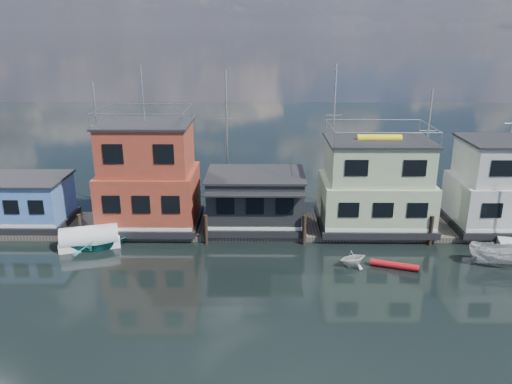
{
  "coord_description": "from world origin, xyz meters",
  "views": [
    {
      "loc": [
        -0.06,
        -23.63,
        14.84
      ],
      "look_at": [
        -0.46,
        12.0,
        3.0
      ],
      "focal_mm": 35.0,
      "sensor_mm": 36.0,
      "label": 1
    }
  ],
  "objects_px": {
    "houseboat_dark": "(255,199)",
    "houseboat_white": "(510,186)",
    "houseboat_red": "(149,178)",
    "red_kayak": "(394,265)",
    "houseboat_green": "(376,185)",
    "dinghy_white": "(353,258)",
    "motorboat": "(501,254)",
    "dinghy_teal": "(96,242)",
    "houseboat_blue": "(26,201)",
    "tarp_runabout": "(90,239)"
  },
  "relations": [
    {
      "from": "motorboat",
      "to": "red_kayak",
      "type": "bearing_deg",
      "value": 105.98
    },
    {
      "from": "houseboat_red",
      "to": "tarp_runabout",
      "type": "distance_m",
      "value": 6.12
    },
    {
      "from": "houseboat_white",
      "to": "dinghy_teal",
      "type": "relative_size",
      "value": 1.99
    },
    {
      "from": "houseboat_white",
      "to": "red_kayak",
      "type": "relative_size",
      "value": 2.76
    },
    {
      "from": "red_kayak",
      "to": "dinghy_white",
      "type": "xyz_separation_m",
      "value": [
        -2.65,
        0.38,
        0.31
      ]
    },
    {
      "from": "red_kayak",
      "to": "tarp_runabout",
      "type": "height_order",
      "value": "tarp_runabout"
    },
    {
      "from": "dinghy_teal",
      "to": "tarp_runabout",
      "type": "bearing_deg",
      "value": 67.86
    },
    {
      "from": "dinghy_white",
      "to": "motorboat",
      "type": "distance_m",
      "value": 9.69
    },
    {
      "from": "houseboat_red",
      "to": "red_kayak",
      "type": "xyz_separation_m",
      "value": [
        17.05,
        -6.52,
        -3.88
      ]
    },
    {
      "from": "houseboat_red",
      "to": "dinghy_teal",
      "type": "height_order",
      "value": "houseboat_red"
    },
    {
      "from": "houseboat_red",
      "to": "red_kayak",
      "type": "distance_m",
      "value": 18.66
    },
    {
      "from": "red_kayak",
      "to": "tarp_runabout",
      "type": "distance_m",
      "value": 20.95
    },
    {
      "from": "red_kayak",
      "to": "tarp_runabout",
      "type": "xyz_separation_m",
      "value": [
        -20.72,
        3.07,
        0.4
      ]
    },
    {
      "from": "houseboat_dark",
      "to": "houseboat_blue",
      "type": "bearing_deg",
      "value": 179.94
    },
    {
      "from": "houseboat_green",
      "to": "dinghy_white",
      "type": "xyz_separation_m",
      "value": [
        -2.6,
        -6.14,
        -3.01
      ]
    },
    {
      "from": "houseboat_green",
      "to": "tarp_runabout",
      "type": "distance_m",
      "value": 21.16
    },
    {
      "from": "dinghy_white",
      "to": "houseboat_red",
      "type": "bearing_deg",
      "value": 42.36
    },
    {
      "from": "red_kayak",
      "to": "dinghy_teal",
      "type": "relative_size",
      "value": 0.72
    },
    {
      "from": "houseboat_red",
      "to": "dinghy_white",
      "type": "relative_size",
      "value": 5.82
    },
    {
      "from": "houseboat_dark",
      "to": "dinghy_white",
      "type": "xyz_separation_m",
      "value": [
        6.4,
        -6.12,
        -1.88
      ]
    },
    {
      "from": "dinghy_teal",
      "to": "motorboat",
      "type": "bearing_deg",
      "value": -109.66
    },
    {
      "from": "houseboat_red",
      "to": "motorboat",
      "type": "height_order",
      "value": "houseboat_red"
    },
    {
      "from": "motorboat",
      "to": "dinghy_teal",
      "type": "bearing_deg",
      "value": 96.5
    },
    {
      "from": "tarp_runabout",
      "to": "houseboat_red",
      "type": "bearing_deg",
      "value": 26.68
    },
    {
      "from": "houseboat_red",
      "to": "dinghy_teal",
      "type": "relative_size",
      "value": 2.81
    },
    {
      "from": "houseboat_red",
      "to": "dinghy_white",
      "type": "height_order",
      "value": "houseboat_red"
    },
    {
      "from": "houseboat_dark",
      "to": "houseboat_white",
      "type": "distance_m",
      "value": 19.03
    },
    {
      "from": "houseboat_blue",
      "to": "red_kayak",
      "type": "xyz_separation_m",
      "value": [
        26.55,
        -6.52,
        -1.98
      ]
    },
    {
      "from": "houseboat_red",
      "to": "tarp_runabout",
      "type": "height_order",
      "value": "houseboat_red"
    },
    {
      "from": "houseboat_green",
      "to": "houseboat_white",
      "type": "bearing_deg",
      "value": -0.0
    },
    {
      "from": "houseboat_blue",
      "to": "dinghy_teal",
      "type": "distance_m",
      "value": 7.43
    },
    {
      "from": "dinghy_teal",
      "to": "houseboat_dark",
      "type": "bearing_deg",
      "value": -87.14
    },
    {
      "from": "houseboat_dark",
      "to": "dinghy_white",
      "type": "distance_m",
      "value": 9.06
    },
    {
      "from": "tarp_runabout",
      "to": "dinghy_teal",
      "type": "xyz_separation_m",
      "value": [
        0.48,
        -0.06,
        -0.18
      ]
    },
    {
      "from": "tarp_runabout",
      "to": "dinghy_white",
      "type": "bearing_deg",
      "value": -25.0
    },
    {
      "from": "houseboat_white",
      "to": "tarp_runabout",
      "type": "distance_m",
      "value": 31.0
    },
    {
      "from": "houseboat_green",
      "to": "dinghy_white",
      "type": "height_order",
      "value": "houseboat_green"
    },
    {
      "from": "houseboat_blue",
      "to": "red_kayak",
      "type": "relative_size",
      "value": 2.1
    },
    {
      "from": "houseboat_white",
      "to": "red_kayak",
      "type": "height_order",
      "value": "houseboat_white"
    },
    {
      "from": "red_kayak",
      "to": "dinghy_white",
      "type": "height_order",
      "value": "dinghy_white"
    },
    {
      "from": "houseboat_red",
      "to": "dinghy_teal",
      "type": "distance_m",
      "value": 6.0
    },
    {
      "from": "tarp_runabout",
      "to": "motorboat",
      "type": "xyz_separation_m",
      "value": [
        27.76,
        -2.54,
        0.17
      ]
    },
    {
      "from": "houseboat_dark",
      "to": "tarp_runabout",
      "type": "height_order",
      "value": "houseboat_dark"
    },
    {
      "from": "houseboat_red",
      "to": "houseboat_green",
      "type": "relative_size",
      "value": 1.41
    },
    {
      "from": "motorboat",
      "to": "houseboat_blue",
      "type": "bearing_deg",
      "value": 91.57
    },
    {
      "from": "dinghy_white",
      "to": "houseboat_dark",
      "type": "bearing_deg",
      "value": 21.73
    },
    {
      "from": "houseboat_red",
      "to": "houseboat_white",
      "type": "distance_m",
      "value": 27.01
    },
    {
      "from": "houseboat_green",
      "to": "red_kayak",
      "type": "distance_m",
      "value": 7.32
    },
    {
      "from": "houseboat_green",
      "to": "houseboat_white",
      "type": "xyz_separation_m",
      "value": [
        10.0,
        -0.0,
        -0.01
      ]
    },
    {
      "from": "dinghy_white",
      "to": "dinghy_teal",
      "type": "height_order",
      "value": "dinghy_white"
    }
  ]
}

